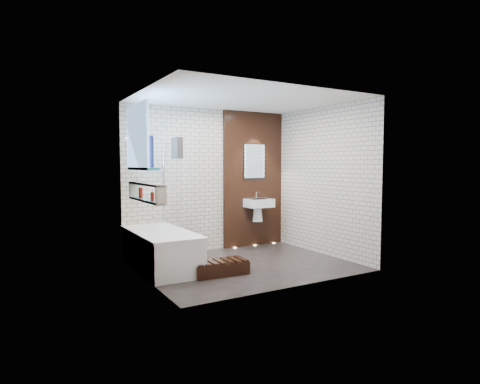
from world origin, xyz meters
TOP-DOWN VIEW (x-y plane):
  - ground at (0.00, 0.00)m, footprint 3.20×3.20m
  - room_shell at (0.00, 0.00)m, footprint 3.24×3.20m
  - walnut_panel at (0.95, 1.27)m, footprint 1.30×0.06m
  - clerestory_window at (-1.57, 0.35)m, footprint 0.18×1.00m
  - display_niche at (-1.53, 0.15)m, footprint 0.14×1.30m
  - bathtub at (-1.22, 0.45)m, footprint 0.79×1.74m
  - bath_screen at (-0.87, 0.89)m, footprint 0.01×0.78m
  - towel at (-0.87, 0.63)m, footprint 0.10×0.26m
  - shower_head at (-1.30, 0.95)m, footprint 0.18×0.18m
  - washbasin at (0.95, 1.07)m, footprint 0.50×0.36m
  - led_mirror at (0.95, 1.23)m, footprint 0.50×0.02m
  - walnut_step at (-0.60, -0.30)m, footprint 0.83×0.41m
  - niche_bottles at (-1.53, 0.21)m, footprint 0.06×0.60m
  - sill_vases at (-1.50, 0.04)m, footprint 0.10×0.10m
  - floor_uplights at (0.95, 1.20)m, footprint 0.96×0.06m

SIDE VIEW (x-z plane):
  - ground at x=0.00m, z-range 0.00..0.00m
  - floor_uplights at x=0.95m, z-range 0.00..0.01m
  - walnut_step at x=-0.60m, z-range 0.00..0.18m
  - bathtub at x=-1.22m, z-range -0.06..0.64m
  - washbasin at x=0.95m, z-range 0.50..1.08m
  - niche_bottles at x=-1.53m, z-range 1.09..1.25m
  - display_niche at x=-1.53m, z-range 1.07..1.33m
  - bath_screen at x=-0.87m, z-range 0.58..1.98m
  - walnut_panel at x=0.95m, z-range 0.00..2.60m
  - room_shell at x=0.00m, z-range 0.00..2.60m
  - led_mirror at x=0.95m, z-range 1.30..2.00m
  - sill_vases at x=-1.50m, z-range 1.55..1.99m
  - towel at x=-0.87m, z-range 1.68..2.02m
  - clerestory_window at x=-1.57m, z-range 1.43..2.37m
  - shower_head at x=-1.30m, z-range 1.99..2.01m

